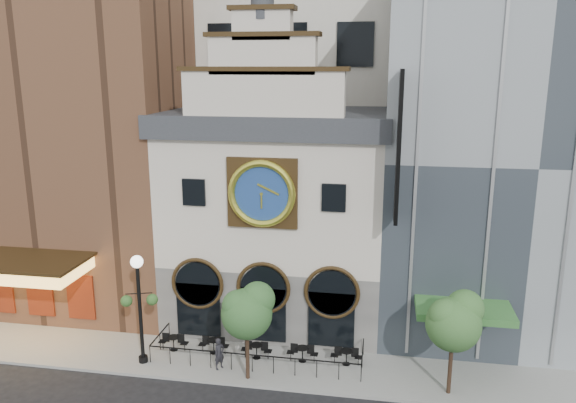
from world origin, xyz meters
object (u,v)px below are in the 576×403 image
(bistro_4, at_px, (346,356))
(pedestrian, at_px, (219,354))
(lamppost, at_px, (139,297))
(bistro_2, at_px, (257,350))
(bistro_1, at_px, (214,345))
(bistro_3, at_px, (302,353))
(tree_right, at_px, (455,320))
(bistro_0, at_px, (174,342))
(tree_left, at_px, (248,310))

(bistro_4, distance_m, pedestrian, 6.35)
(bistro_4, distance_m, lamppost, 10.73)
(bistro_4, bearing_deg, bistro_2, -178.00)
(bistro_2, relative_size, lamppost, 0.28)
(bistro_1, height_order, bistro_3, same)
(bistro_2, bearing_deg, tree_right, -9.08)
(bistro_3, xyz_separation_m, bistro_4, (2.22, 0.07, 0.00))
(tree_right, bearing_deg, bistro_0, 173.51)
(bistro_3, bearing_deg, bistro_0, -179.88)
(pedestrian, bearing_deg, tree_right, -56.33)
(bistro_3, xyz_separation_m, tree_right, (7.08, -1.60, 3.16))
(bistro_0, relative_size, bistro_3, 1.00)
(bistro_0, xyz_separation_m, bistro_4, (9.09, 0.08, 0.00))
(bistro_0, relative_size, pedestrian, 0.98)
(pedestrian, xyz_separation_m, tree_left, (1.63, -0.57, 2.73))
(bistro_1, distance_m, bistro_2, 2.32)
(bistro_4, xyz_separation_m, tree_right, (4.85, -1.67, 3.16))
(bistro_1, relative_size, bistro_2, 1.00)
(bistro_1, bearing_deg, lamppost, -155.91)
(pedestrian, height_order, tree_right, tree_right)
(lamppost, height_order, tree_left, lamppost)
(bistro_0, distance_m, pedestrian, 3.25)
(bistro_0, xyz_separation_m, pedestrian, (2.92, -1.38, 0.34))
(bistro_0, height_order, tree_right, tree_right)
(bistro_1, relative_size, bistro_4, 1.00)
(bistro_3, bearing_deg, bistro_2, -177.84)
(bistro_0, bearing_deg, tree_right, -6.49)
(bistro_4, xyz_separation_m, pedestrian, (-6.17, -1.46, 0.34))
(bistro_2, bearing_deg, bistro_0, 179.04)
(bistro_4, relative_size, tree_right, 0.32)
(lamppost, distance_m, tree_right, 15.03)
(bistro_4, xyz_separation_m, tree_left, (-4.54, -2.03, 3.08))
(bistro_3, relative_size, lamppost, 0.28)
(bistro_4, height_order, lamppost, lamppost)
(pedestrian, bearing_deg, bistro_3, -35.83)
(pedestrian, relative_size, lamppost, 0.28)
(bistro_4, bearing_deg, tree_left, -155.87)
(bistro_4, bearing_deg, bistro_1, -179.75)
(lamppost, bearing_deg, bistro_2, -3.90)
(bistro_4, height_order, tree_right, tree_right)
(bistro_0, height_order, bistro_4, same)
(bistro_0, xyz_separation_m, bistro_2, (4.50, -0.08, 0.00))
(tree_right, bearing_deg, bistro_1, 172.06)
(bistro_1, bearing_deg, pedestrian, -62.68)
(lamppost, relative_size, tree_right, 1.15)
(bistro_3, xyz_separation_m, lamppost, (-7.95, -1.42, 3.05))
(pedestrian, bearing_deg, bistro_1, 62.07)
(bistro_4, bearing_deg, bistro_3, -178.18)
(bistro_4, height_order, tree_left, tree_left)
(bistro_2, height_order, lamppost, lamppost)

